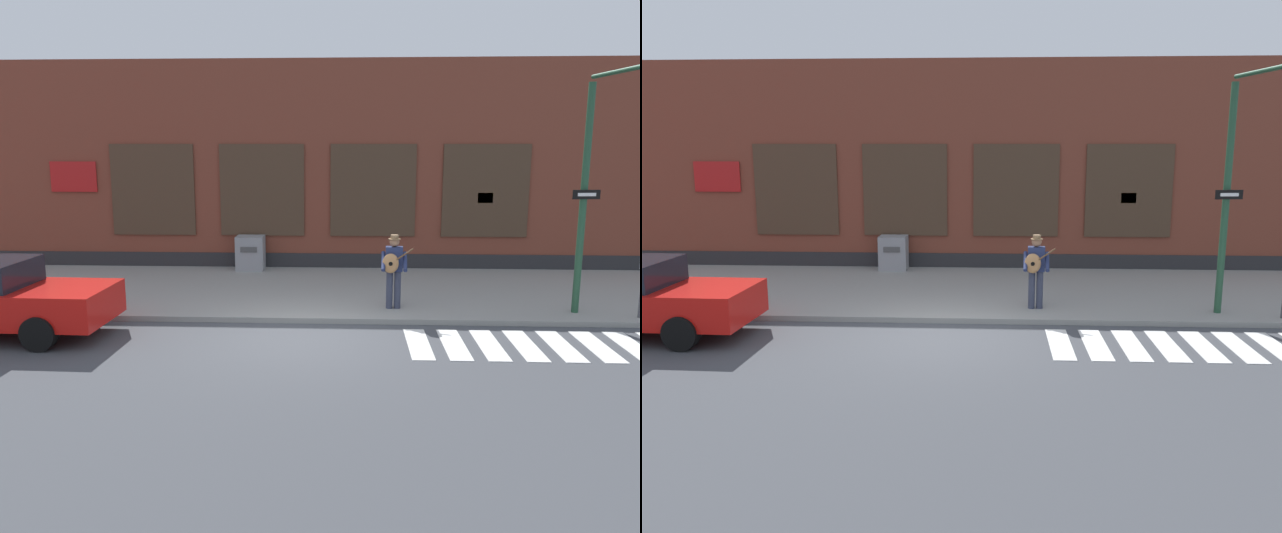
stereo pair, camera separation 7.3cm
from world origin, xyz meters
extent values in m
plane|color=#424449|center=(0.00, 0.00, 0.00)|extent=(160.00, 160.00, 0.00)
cube|color=gray|center=(0.00, 3.90, 0.06)|extent=(28.00, 5.72, 0.12)
cube|color=brown|center=(0.00, 8.76, 3.10)|extent=(28.00, 4.00, 6.21)
cube|color=#28282B|center=(0.00, 6.74, 0.28)|extent=(28.00, 0.04, 0.55)
cube|color=#473323|center=(-4.93, 6.73, 2.44)|extent=(2.51, 0.06, 2.70)
cube|color=black|center=(-4.93, 6.72, 2.44)|extent=(2.39, 0.03, 2.58)
cube|color=#473323|center=(-1.64, 6.73, 2.44)|extent=(2.51, 0.06, 2.70)
cube|color=black|center=(-1.64, 6.72, 2.44)|extent=(2.39, 0.03, 2.58)
cube|color=#473323|center=(1.64, 6.73, 2.44)|extent=(2.51, 0.06, 2.70)
cube|color=black|center=(1.64, 6.72, 2.44)|extent=(2.39, 0.03, 2.58)
cube|color=#473323|center=(4.93, 6.73, 2.44)|extent=(2.51, 0.06, 2.70)
cube|color=black|center=(4.93, 6.72, 2.44)|extent=(2.39, 0.03, 2.58)
cube|color=red|center=(-7.32, 6.72, 2.83)|extent=(1.40, 0.04, 0.90)
cube|color=yellow|center=(4.93, 6.71, 2.24)|extent=(0.44, 0.02, 0.30)
cube|color=silver|center=(2.29, -0.26, 0.01)|extent=(0.42, 1.90, 0.01)
cube|color=silver|center=(2.96, -0.26, 0.01)|extent=(0.42, 1.90, 0.01)
cube|color=silver|center=(3.63, -0.26, 0.01)|extent=(0.42, 1.90, 0.01)
cube|color=silver|center=(4.30, -0.26, 0.01)|extent=(0.42, 1.90, 0.01)
cube|color=silver|center=(4.97, -0.26, 0.01)|extent=(0.42, 1.90, 0.01)
cube|color=silver|center=(5.64, -0.26, 0.01)|extent=(0.42, 1.90, 0.01)
cube|color=silver|center=(6.31, -0.26, 0.01)|extent=(0.42, 1.90, 0.01)
cube|color=silver|center=(-3.79, 0.43, 0.74)|extent=(0.07, 0.24, 0.12)
cube|color=silver|center=(-3.81, -0.71, 0.74)|extent=(0.07, 0.24, 0.12)
cylinder|color=black|center=(-4.70, 0.76, 0.33)|extent=(0.67, 0.26, 0.66)
cylinder|color=black|center=(-4.75, -0.99, 0.33)|extent=(0.67, 0.26, 0.66)
cylinder|color=#33384C|center=(2.05, 1.97, 0.55)|extent=(0.15, 0.15, 0.86)
cylinder|color=#33384C|center=(1.87, 1.96, 0.55)|extent=(0.15, 0.15, 0.86)
cube|color=navy|center=(1.96, 1.98, 1.25)|extent=(0.39, 0.24, 0.55)
sphere|color=#9E7051|center=(1.96, 1.98, 1.64)|extent=(0.22, 0.22, 0.22)
cylinder|color=olive|center=(1.96, 1.98, 1.70)|extent=(0.28, 0.28, 0.02)
cylinder|color=olive|center=(1.96, 1.98, 1.75)|extent=(0.18, 0.18, 0.09)
cylinder|color=navy|center=(2.19, 1.87, 1.21)|extent=(0.11, 0.51, 0.39)
cylinder|color=navy|center=(1.71, 1.89, 1.21)|extent=(0.11, 0.51, 0.39)
ellipsoid|color=#B77F4C|center=(1.87, 1.80, 1.18)|extent=(0.37, 0.14, 0.44)
cylinder|color=black|center=(1.87, 1.74, 1.18)|extent=(0.09, 0.01, 0.09)
cylinder|color=brown|center=(2.13, 1.77, 1.36)|extent=(0.47, 0.06, 0.34)
cylinder|color=#234C33|center=(5.94, 1.81, 2.57)|extent=(0.15, 0.15, 4.91)
cylinder|color=#234C33|center=(6.14, 0.32, 5.13)|extent=(0.49, 2.99, 0.09)
cube|color=black|center=(5.96, 1.70, 2.72)|extent=(0.60, 0.11, 0.20)
cube|color=white|center=(5.96, 1.68, 2.72)|extent=(0.40, 0.07, 0.07)
cube|color=gray|center=(-1.96, 6.31, 0.62)|extent=(0.81, 0.67, 1.00)
cube|color=#4C4C4C|center=(-1.96, 5.96, 0.77)|extent=(0.49, 0.02, 0.16)
camera|label=1|loc=(0.94, -11.76, 3.72)|focal=35.00mm
camera|label=2|loc=(1.01, -11.76, 3.72)|focal=35.00mm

